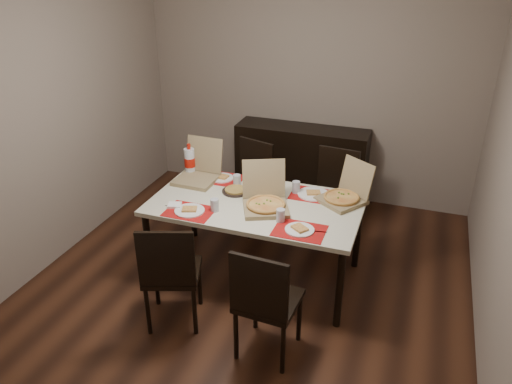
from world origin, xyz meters
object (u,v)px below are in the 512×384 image
dining_table (256,209)px  chair_far_right (333,191)px  chair_far_left (250,181)px  dip_bowl (277,197)px  chair_near_left (171,271)px  chair_near_right (265,300)px  soda_bottle (190,161)px  sideboard (301,165)px  pizza_box_center (265,202)px

dining_table → chair_far_right: 1.07m
chair_far_left → dip_bowl: (0.52, -0.73, 0.25)m
chair_near_left → dip_bowl: bearing=61.9°
chair_near_right → soda_bottle: soda_bottle is taller
chair_near_right → dining_table: bearing=112.9°
dining_table → chair_far_right: chair_far_right is taller
sideboard → pizza_box_center: 1.72m
dining_table → soda_bottle: soda_bottle is taller
chair_far_left → dip_bowl: 0.93m
chair_far_left → chair_far_right: same height
pizza_box_center → soda_bottle: size_ratio=1.69×
sideboard → dining_table: bearing=-89.5°
sideboard → dip_bowl: sideboard is taller
chair_near_left → chair_far_left: same height
chair_near_left → chair_near_right: 0.79m
sideboard → chair_far_left: 0.83m
sideboard → pizza_box_center: (0.12, -1.68, 0.36)m
dining_table → chair_near_left: 0.96m
soda_bottle → chair_far_left: bearing=50.5°
dining_table → chair_far_left: bearing=113.4°
chair_far_left → chair_far_right: (0.88, 0.06, 0.00)m
sideboard → chair_near_right: size_ratio=1.61×
chair_far_left → pizza_box_center: pizza_box_center is taller
chair_far_right → soda_bottle: (-1.30, -0.57, 0.37)m
pizza_box_center → soda_bottle: pizza_box_center is taller
chair_far_right → soda_bottle: soda_bottle is taller
dining_table → dip_bowl: 0.22m
sideboard → pizza_box_center: pizza_box_center is taller
sideboard → chair_far_left: (-0.36, -0.75, 0.06)m
chair_far_right → chair_far_left: bearing=-176.2°
chair_near_left → soda_bottle: (-0.41, 1.21, 0.37)m
chair_far_left → pizza_box_center: size_ratio=1.79×
sideboard → dining_table: sideboard is taller
chair_near_left → soda_bottle: 1.33m
chair_far_right → dip_bowl: chair_far_right is taller
sideboard → chair_near_right: (0.41, -2.56, 0.06)m
pizza_box_center → dip_bowl: size_ratio=4.99×
chair_far_right → pizza_box_center: pizza_box_center is taller
dining_table → chair_near_right: (0.40, -0.94, -0.17)m
sideboard → soda_bottle: size_ratio=4.86×
chair_near_left → chair_far_right: 2.00m
dining_table → soda_bottle: bearing=156.1°
chair_far_left → chair_far_right: size_ratio=1.00×
sideboard → dip_bowl: size_ratio=14.41×
dining_table → chair_near_left: chair_near_left is taller
pizza_box_center → chair_near_left: bearing=-122.1°
sideboard → soda_bottle: bearing=-121.9°
dining_table → dip_bowl: (0.14, 0.14, 0.08)m
chair_near_right → dip_bowl: 1.14m
chair_near_right → chair_far_right: (0.11, 1.87, 0.00)m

